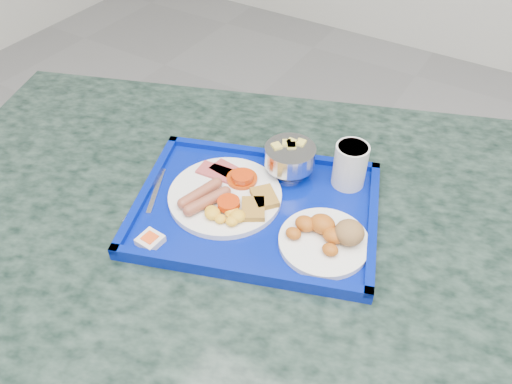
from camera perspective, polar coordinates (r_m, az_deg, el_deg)
table at (r=1.13m, az=-2.38°, el=-9.78°), size 1.51×1.26×0.81m
tray at (r=0.96m, az=0.00°, el=-1.99°), size 0.54×0.47×0.03m
main_plate at (r=0.97m, az=-3.41°, el=-0.45°), size 0.22×0.22×0.03m
bread_plate at (r=0.89m, az=8.20°, el=-5.08°), size 0.16×0.16×0.05m
fruit_bowl at (r=1.00m, az=3.90°, el=4.07°), size 0.10×0.10×0.07m
juice_cup at (r=1.00m, az=10.72°, el=3.16°), size 0.07×0.07×0.09m
spoon at (r=1.02m, az=-8.36°, el=1.40°), size 0.09×0.16×0.01m
knife at (r=1.01m, az=-12.51°, el=-0.26°), size 0.05×0.16×0.00m
jam_packet at (r=0.91m, az=-11.99°, el=-5.42°), size 0.04×0.04×0.02m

